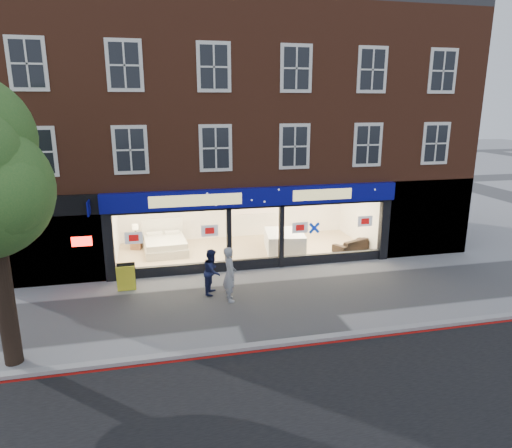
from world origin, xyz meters
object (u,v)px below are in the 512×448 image
object	(u,v)px
mattress_stack	(284,241)
a_board	(126,278)
display_bed	(165,244)
pedestrian_blue	(212,271)
pedestrian_grey	(230,274)
sofa	(352,244)

from	to	relation	value
mattress_stack	a_board	size ratio (longest dim) A/B	2.30
display_bed	pedestrian_blue	world-z (taller)	pedestrian_blue
display_bed	pedestrian_blue	bearing A→B (deg)	-76.64
pedestrian_grey	pedestrian_blue	bearing A→B (deg)	31.32
pedestrian_grey	pedestrian_blue	world-z (taller)	pedestrian_grey
mattress_stack	pedestrian_grey	world-z (taller)	pedestrian_grey
sofa	pedestrian_grey	size ratio (longest dim) A/B	0.97
sofa	a_board	xyz separation A→B (m)	(-9.50, -2.20, 0.13)
display_bed	mattress_stack	distance (m)	5.23
sofa	display_bed	bearing A→B (deg)	-34.86
a_board	sofa	bearing A→B (deg)	11.92
display_bed	a_board	xyz separation A→B (m)	(-1.47, -3.82, 0.05)
sofa	pedestrian_blue	xyz separation A→B (m)	(-6.59, -3.08, 0.43)
display_bed	pedestrian_blue	xyz separation A→B (m)	(1.44, -4.70, 0.35)
display_bed	sofa	distance (m)	8.19
pedestrian_blue	mattress_stack	bearing A→B (deg)	-23.39
mattress_stack	sofa	world-z (taller)	mattress_stack
pedestrian_grey	display_bed	bearing A→B (deg)	16.42
sofa	pedestrian_blue	size ratio (longest dim) A/B	1.13
display_bed	a_board	size ratio (longest dim) A/B	2.34
mattress_stack	sofa	size ratio (longest dim) A/B	1.26
a_board	pedestrian_grey	bearing A→B (deg)	-26.13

